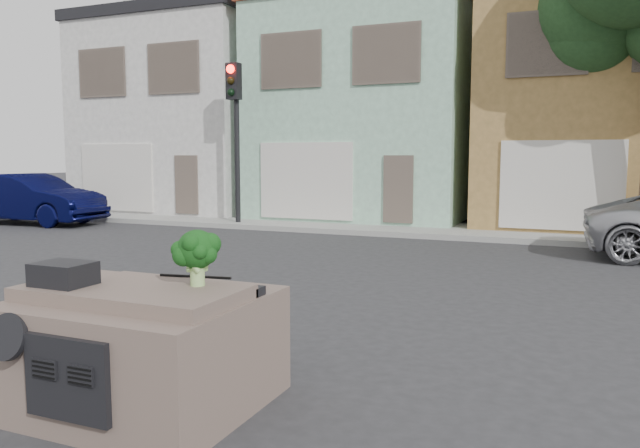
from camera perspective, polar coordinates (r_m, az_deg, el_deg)
The scene contains 11 objects.
ground_plane at distance 8.50m, azimuth -2.61°, elevation -9.02°, with size 120.00×120.00×0.00m, color #303033.
sidewalk at distance 18.36m, azimuth 11.76°, elevation -0.63°, with size 40.00×3.00×0.15m, color gray.
townhouse_white at distance 26.34m, azimuth -10.65°, elevation 9.51°, with size 7.20×8.20×7.55m, color silver.
townhouse_mint at distance 23.05m, azimuth 5.30°, elevation 10.07°, with size 7.20×8.20×7.55m, color #99CAAC.
townhouse_tan at distance 21.94m, azimuth 24.58°, elevation 9.73°, with size 7.20×8.20×7.55m, color olive.
navy_sedan at distance 22.62m, azimuth -24.85°, elevation 0.01°, with size 1.75×5.01×1.65m, color black.
traffic_signal at distance 19.66m, azimuth -7.74°, elevation 7.12°, with size 0.40×0.40×5.10m, color black.
car_dashboard at distance 5.90m, azimuth -15.63°, elevation -10.54°, with size 2.00×1.80×1.12m, color #6A584E.
instrument_hump at distance 5.88m, azimuth -22.39°, elevation -4.23°, with size 0.48×0.38×0.20m, color black.
wiper_arm at distance 5.90m, azimuth -11.34°, elevation -4.73°, with size 0.70×0.03×0.02m, color black.
broccoli at distance 5.49m, azimuth -11.17°, elevation -2.99°, with size 0.41×0.41×0.50m, color #0F370F.
Camera 1 is at (3.57, -7.38, 2.25)m, focal length 35.00 mm.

